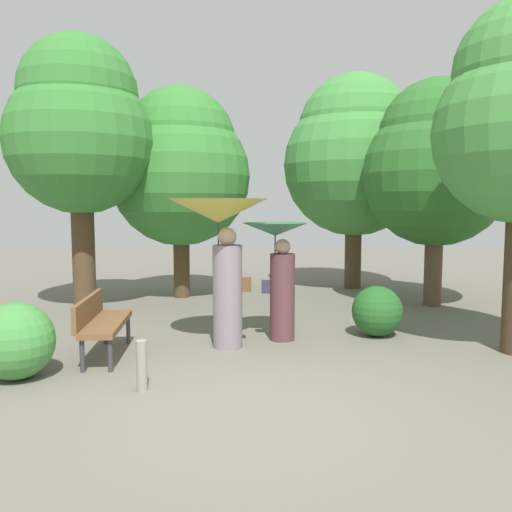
{
  "coord_description": "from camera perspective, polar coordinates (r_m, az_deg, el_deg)",
  "views": [
    {
      "loc": [
        0.13,
        -5.15,
        2.07
      ],
      "look_at": [
        0.0,
        2.88,
        1.29
      ],
      "focal_mm": 37.0,
      "sensor_mm": 36.0,
      "label": 1
    }
  ],
  "objects": [
    {
      "name": "person_right",
      "position": [
        8.01,
        2.48,
        -0.77
      ],
      "size": [
        0.99,
        0.99,
        1.8
      ],
      "rotation": [
        0.0,
        0.0,
        1.52
      ],
      "color": "#563338",
      "rests_on": "ground"
    },
    {
      "name": "tree_near_left",
      "position": [
        11.87,
        -8.19,
        9.64
      ],
      "size": [
        3.07,
        3.07,
        4.64
      ],
      "color": "#4C3823",
      "rests_on": "ground"
    },
    {
      "name": "bush_path_left",
      "position": [
        6.95,
        -24.58,
        -8.37
      ],
      "size": [
        0.92,
        0.92,
        0.92
      ],
      "primitive_type": "sphere",
      "color": "#428C3D",
      "rests_on": "ground"
    },
    {
      "name": "bush_path_right",
      "position": [
        8.56,
        12.96,
        -5.83
      ],
      "size": [
        0.8,
        0.8,
        0.8
      ],
      "primitive_type": "sphere",
      "color": "#235B23",
      "rests_on": "ground"
    },
    {
      "name": "ground_plane",
      "position": [
        5.55,
        -0.52,
        -16.35
      ],
      "size": [
        40.0,
        40.0,
        0.0
      ],
      "primitive_type": "plane",
      "color": "#6B665B"
    },
    {
      "name": "person_left",
      "position": [
        7.57,
        -3.8,
        2.26
      ],
      "size": [
        1.43,
        1.43,
        2.16
      ],
      "rotation": [
        0.0,
        0.0,
        1.52
      ],
      "color": "gray",
      "rests_on": "ground"
    },
    {
      "name": "park_bench",
      "position": [
        7.51,
        -16.46,
        -6.65
      ],
      "size": [
        0.62,
        1.54,
        0.83
      ],
      "rotation": [
        0.0,
        0.0,
        1.66
      ],
      "color": "#38383D",
      "rests_on": "ground"
    },
    {
      "name": "path_marker_post",
      "position": [
        6.12,
        -12.24,
        -11.52
      ],
      "size": [
        0.12,
        0.12,
        0.57
      ],
      "primitive_type": "cylinder",
      "color": "gray",
      "rests_on": "ground"
    },
    {
      "name": "tree_far_back",
      "position": [
        11.36,
        18.94,
        9.59
      ],
      "size": [
        2.93,
        2.93,
        4.58
      ],
      "color": "brown",
      "rests_on": "ground"
    },
    {
      "name": "tree_mid_left",
      "position": [
        10.99,
        -18.53,
        13.09
      ],
      "size": [
        2.82,
        2.82,
        5.31
      ],
      "color": "#4C3823",
      "rests_on": "ground"
    },
    {
      "name": "tree_mid_right",
      "position": [
        13.27,
        10.63,
        10.76
      ],
      "size": [
        3.45,
        3.45,
        5.22
      ],
      "color": "#4C3823",
      "rests_on": "ground"
    }
  ]
}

